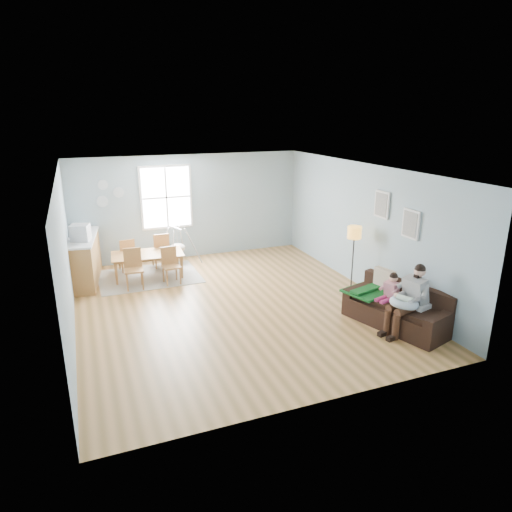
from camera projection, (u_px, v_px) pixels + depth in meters
name	position (u px, v px, depth m)	size (l,w,h in m)	color
room	(232.00, 185.00, 8.48)	(8.40, 9.40, 3.90)	olive
window	(166.00, 197.00, 11.57)	(1.32, 0.08, 1.62)	silver
pictures	(396.00, 214.00, 8.76)	(0.05, 1.34, 0.74)	silver
wall_plates	(108.00, 194.00, 11.04)	(0.67, 0.02, 0.66)	#ABC0CD
sofa	(398.00, 311.00, 8.28)	(1.31, 2.03, 0.76)	black
green_throw	(369.00, 291.00, 8.64)	(0.87, 0.70, 0.04)	#155F28
beige_pillow	(384.00, 280.00, 8.64)	(0.12, 0.43, 0.43)	tan
father	(409.00, 297.00, 7.89)	(0.91, 0.48, 1.23)	#97979A
nursing_pillow	(404.00, 303.00, 7.83)	(0.50, 0.50, 0.14)	silver
infant	(403.00, 298.00, 7.83)	(0.22, 0.34, 0.13)	white
toddler	(389.00, 290.00, 8.26)	(0.51, 0.33, 0.76)	silver
floor_lamp	(354.00, 238.00, 9.58)	(0.29, 0.29, 1.44)	black
storage_cube	(417.00, 315.00, 8.10)	(0.59, 0.55, 0.54)	silver
rug	(149.00, 277.00, 10.77)	(2.29, 1.74, 0.01)	gray
dining_table	(148.00, 265.00, 10.68)	(1.62, 0.91, 0.57)	brown
chair_sw	(133.00, 266.00, 9.98)	(0.42, 0.42, 0.89)	brown
chair_se	(170.00, 263.00, 10.28)	(0.41, 0.41, 0.83)	brown
chair_nw	(127.00, 254.00, 10.99)	(0.42, 0.42, 0.83)	brown
chair_ne	(161.00, 248.00, 11.27)	(0.43, 0.43, 0.89)	brown
counter	(85.00, 259.00, 10.32)	(0.81, 1.97, 1.07)	brown
monitor	(80.00, 233.00, 9.78)	(0.46, 0.44, 0.35)	#AEADB2
baby_swing	(178.00, 247.00, 11.66)	(1.14, 1.15, 0.93)	#AEADB2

